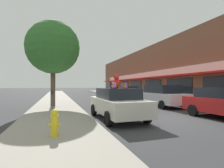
{
  "coord_description": "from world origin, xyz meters",
  "views": [
    {
      "loc": [
        -5.36,
        -7.34,
        1.64
      ],
      "look_at": [
        -2.18,
        2.63,
        1.74
      ],
      "focal_mm": 28.0,
      "sensor_mm": 36.0,
      "label": 1
    }
  ],
  "objects_px": {
    "teddy_bear_giant": "(116,82)",
    "fire_hydrant": "(55,123)",
    "teddy_bear_purple": "(127,86)",
    "teddy_bear_pink": "(113,85)",
    "teddy_bear_black": "(112,85)",
    "teddy_bear_brown": "(122,86)",
    "parked_car_far_right": "(128,93)",
    "parking_meter": "(52,99)",
    "plush_art_car": "(117,103)",
    "parked_car_far_center": "(161,95)",
    "teddy_bear_yellow": "(115,86)",
    "teddy_bear_blue": "(114,86)",
    "teddy_bear_orange": "(125,86)",
    "teddy_bear_white": "(116,86)",
    "street_tree": "(53,48)"
  },
  "relations": [
    {
      "from": "teddy_bear_giant",
      "to": "teddy_bear_pink",
      "type": "distance_m",
      "value": 1.09
    },
    {
      "from": "teddy_bear_orange",
      "to": "parking_meter",
      "type": "bearing_deg",
      "value": -38.17
    },
    {
      "from": "plush_art_car",
      "to": "parked_car_far_center",
      "type": "relative_size",
      "value": 0.91
    },
    {
      "from": "plush_art_car",
      "to": "street_tree",
      "type": "xyz_separation_m",
      "value": [
        -3.1,
        5.29,
        3.63
      ]
    },
    {
      "from": "teddy_bear_giant",
      "to": "teddy_bear_white",
      "type": "relative_size",
      "value": 3.02
    },
    {
      "from": "teddy_bear_orange",
      "to": "street_tree",
      "type": "xyz_separation_m",
      "value": [
        -3.56,
        5.18,
        2.8
      ]
    },
    {
      "from": "teddy_bear_yellow",
      "to": "teddy_bear_purple",
      "type": "bearing_deg",
      "value": 69.14
    },
    {
      "from": "teddy_bear_white",
      "to": "teddy_bear_yellow",
      "type": "bearing_deg",
      "value": 113.44
    },
    {
      "from": "parked_car_far_center",
      "to": "teddy_bear_purple",
      "type": "bearing_deg",
      "value": -135.68
    },
    {
      "from": "teddy_bear_brown",
      "to": "teddy_bear_orange",
      "type": "xyz_separation_m",
      "value": [
        -0.16,
        -0.8,
        -0.02
      ]
    },
    {
      "from": "plush_art_car",
      "to": "parking_meter",
      "type": "bearing_deg",
      "value": 154.73
    },
    {
      "from": "teddy_bear_white",
      "to": "teddy_bear_pink",
      "type": "relative_size",
      "value": 0.81
    },
    {
      "from": "parked_car_far_right",
      "to": "teddy_bear_orange",
      "type": "bearing_deg",
      "value": -113.61
    },
    {
      "from": "teddy_bear_pink",
      "to": "fire_hydrant",
      "type": "xyz_separation_m",
      "value": [
        -2.41,
        -1.81,
        -1.1
      ]
    },
    {
      "from": "parking_meter",
      "to": "teddy_bear_giant",
      "type": "bearing_deg",
      "value": -23.4
    },
    {
      "from": "teddy_bear_blue",
      "to": "teddy_bear_white",
      "type": "bearing_deg",
      "value": -60.91
    },
    {
      "from": "teddy_bear_black",
      "to": "teddy_bear_orange",
      "type": "bearing_deg",
      "value": 157.11
    },
    {
      "from": "teddy_bear_brown",
      "to": "teddy_bear_white",
      "type": "bearing_deg",
      "value": -47.32
    },
    {
      "from": "teddy_bear_giant",
      "to": "fire_hydrant",
      "type": "bearing_deg",
      "value": 39.95
    },
    {
      "from": "plush_art_car",
      "to": "teddy_bear_white",
      "type": "bearing_deg",
      "value": 74.74
    },
    {
      "from": "teddy_bear_brown",
      "to": "parked_car_far_right",
      "type": "distance_m",
      "value": 10.75
    },
    {
      "from": "parked_car_far_right",
      "to": "teddy_bear_black",
      "type": "bearing_deg",
      "value": -117.29
    },
    {
      "from": "teddy_bear_black",
      "to": "teddy_bear_pink",
      "type": "height_order",
      "value": "teddy_bear_black"
    },
    {
      "from": "teddy_bear_brown",
      "to": "fire_hydrant",
      "type": "bearing_deg",
      "value": -0.14
    },
    {
      "from": "plush_art_car",
      "to": "parked_car_far_right",
      "type": "xyz_separation_m",
      "value": [
        5.07,
        10.66,
        0.01
      ]
    },
    {
      "from": "teddy_bear_yellow",
      "to": "fire_hydrant",
      "type": "height_order",
      "value": "teddy_bear_yellow"
    },
    {
      "from": "teddy_bear_black",
      "to": "street_tree",
      "type": "xyz_separation_m",
      "value": [
        -3.1,
        4.46,
        2.74
      ]
    },
    {
      "from": "teddy_bear_blue",
      "to": "teddy_bear_yellow",
      "type": "relative_size",
      "value": 0.83
    },
    {
      "from": "parking_meter",
      "to": "teddy_bear_white",
      "type": "bearing_deg",
      "value": -8.12
    },
    {
      "from": "teddy_bear_purple",
      "to": "teddy_bear_black",
      "type": "xyz_separation_m",
      "value": [
        -0.06,
        1.89,
        0.06
      ]
    },
    {
      "from": "teddy_bear_blue",
      "to": "parked_car_far_center",
      "type": "bearing_deg",
      "value": -90.65
    },
    {
      "from": "teddy_bear_purple",
      "to": "teddy_bear_pink",
      "type": "bearing_deg",
      "value": -83.03
    },
    {
      "from": "teddy_bear_yellow",
      "to": "parking_meter",
      "type": "bearing_deg",
      "value": -81.96
    },
    {
      "from": "teddy_bear_white",
      "to": "teddy_bear_orange",
      "type": "distance_m",
      "value": 0.84
    },
    {
      "from": "teddy_bear_white",
      "to": "teddy_bear_orange",
      "type": "bearing_deg",
      "value": 148.67
    },
    {
      "from": "fire_hydrant",
      "to": "teddy_bear_giant",
      "type": "bearing_deg",
      "value": 43.73
    },
    {
      "from": "parked_car_far_right",
      "to": "teddy_bear_pink",
      "type": "bearing_deg",
      "value": -115.74
    },
    {
      "from": "teddy_bear_white",
      "to": "parking_meter",
      "type": "bearing_deg",
      "value": 35.16
    },
    {
      "from": "teddy_bear_giant",
      "to": "street_tree",
      "type": "relative_size",
      "value": 0.11
    },
    {
      "from": "teddy_bear_blue",
      "to": "parked_car_far_right",
      "type": "bearing_deg",
      "value": -65.54
    },
    {
      "from": "teddy_bear_giant",
      "to": "fire_hydrant",
      "type": "height_order",
      "value": "teddy_bear_giant"
    },
    {
      "from": "plush_art_car",
      "to": "teddy_bear_orange",
      "type": "xyz_separation_m",
      "value": [
        0.46,
        0.11,
        0.83
      ]
    },
    {
      "from": "teddy_bear_brown",
      "to": "parking_meter",
      "type": "height_order",
      "value": "teddy_bear_brown"
    },
    {
      "from": "teddy_bear_white",
      "to": "parked_car_far_center",
      "type": "relative_size",
      "value": 0.05
    },
    {
      "from": "parked_car_far_right",
      "to": "fire_hydrant",
      "type": "distance_m",
      "value": 15.56
    },
    {
      "from": "teddy_bear_white",
      "to": "teddy_bear_brown",
      "type": "height_order",
      "value": "teddy_bear_brown"
    },
    {
      "from": "teddy_bear_pink",
      "to": "teddy_bear_orange",
      "type": "bearing_deg",
      "value": -116.18
    },
    {
      "from": "teddy_bear_white",
      "to": "teddy_bear_purple",
      "type": "distance_m",
      "value": 1.98
    },
    {
      "from": "teddy_bear_blue",
      "to": "teddy_bear_orange",
      "type": "bearing_deg",
      "value": -89.3
    },
    {
      "from": "teddy_bear_giant",
      "to": "teddy_bear_black",
      "type": "bearing_deg",
      "value": -95.5
    }
  ]
}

